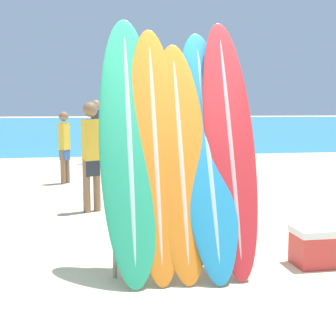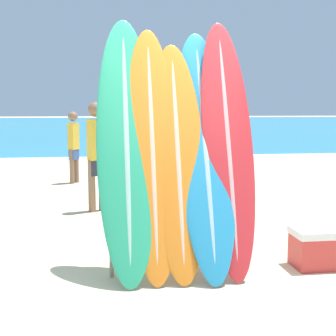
{
  "view_description": "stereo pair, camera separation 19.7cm",
  "coord_description": "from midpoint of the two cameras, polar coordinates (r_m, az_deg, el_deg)",
  "views": [
    {
      "loc": [
        -0.97,
        -4.06,
        1.61
      ],
      "look_at": [
        -0.05,
        1.03,
        0.93
      ],
      "focal_mm": 50.0,
      "sensor_mm": 36.0,
      "label": 1
    },
    {
      "loc": [
        -0.78,
        -4.09,
        1.61
      ],
      "look_at": [
        -0.05,
        1.03,
        0.93
      ],
      "focal_mm": 50.0,
      "sensor_mm": 36.0,
      "label": 2
    }
  ],
  "objects": [
    {
      "name": "person_far_right",
      "position": [
        6.44,
        4.65,
        1.58
      ],
      "size": [
        0.3,
        0.26,
        1.75
      ],
      "rotation": [
        0.0,
        0.0,
        5.8
      ],
      "color": "tan",
      "rests_on": "ground_plane"
    },
    {
      "name": "surfboard_slot_1",
      "position": [
        4.44,
        -2.83,
        2.14
      ],
      "size": [
        0.51,
        0.95,
        2.4
      ],
      "color": "orange",
      "rests_on": "ground_plane"
    },
    {
      "name": "surfboard_slot_3",
      "position": [
        4.56,
        3.59,
        2.23
      ],
      "size": [
        0.56,
        1.13,
        2.39
      ],
      "color": "teal",
      "rests_on": "ground_plane"
    },
    {
      "name": "surfboard_slot_4",
      "position": [
        4.61,
        6.32,
        2.87
      ],
      "size": [
        0.5,
        0.99,
        2.49
      ],
      "color": "red",
      "rests_on": "ground_plane"
    },
    {
      "name": "cooler_box",
      "position": [
        5.05,
        16.93,
        -9.09
      ],
      "size": [
        0.54,
        0.37,
        0.4
      ],
      "color": "red",
      "rests_on": "ground_plane"
    },
    {
      "name": "person_mid_beach",
      "position": [
        10.08,
        -13.06,
        2.8
      ],
      "size": [
        0.24,
        0.26,
        1.52
      ],
      "rotation": [
        0.0,
        0.0,
        0.98
      ],
      "color": "#846047",
      "rests_on": "ground_plane"
    },
    {
      "name": "surfboard_rack",
      "position": [
        4.52,
        0.57,
        -6.91
      ],
      "size": [
        1.35,
        0.04,
        0.91
      ],
      "color": "gray",
      "rests_on": "ground_plane"
    },
    {
      "name": "ground_plane",
      "position": [
        4.47,
        1.75,
        -13.66
      ],
      "size": [
        160.0,
        160.0,
        0.0
      ],
      "primitive_type": "plane",
      "color": "beige"
    },
    {
      "name": "ocean_water",
      "position": [
        44.31,
        -9.18,
        5.25
      ],
      "size": [
        120.0,
        60.0,
        0.01
      ],
      "color": "teal",
      "rests_on": "ground_plane"
    },
    {
      "name": "person_far_left",
      "position": [
        7.24,
        -10.14,
        1.87
      ],
      "size": [
        0.29,
        0.25,
        1.69
      ],
      "rotation": [
        0.0,
        0.0,
        3.58
      ],
      "color": "#846047",
      "rests_on": "ground_plane"
    },
    {
      "name": "surfboard_slot_0",
      "position": [
        4.44,
        -5.99,
        2.78
      ],
      "size": [
        0.57,
        1.05,
        2.5
      ],
      "color": "#289E70",
      "rests_on": "ground_plane"
    },
    {
      "name": "person_near_water",
      "position": [
        13.61,
        -9.13,
        4.73
      ],
      "size": [
        0.3,
        0.31,
        1.81
      ],
      "rotation": [
        0.0,
        0.0,
        5.44
      ],
      "color": "#A87A5B",
      "rests_on": "ground_plane"
    },
    {
      "name": "surfboard_slot_2",
      "position": [
        4.46,
        0.28,
        1.22
      ],
      "size": [
        0.52,
        0.93,
        2.25
      ],
      "color": "orange",
      "rests_on": "ground_plane"
    }
  ]
}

